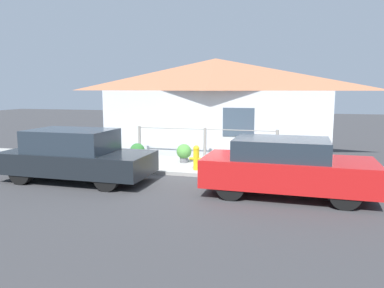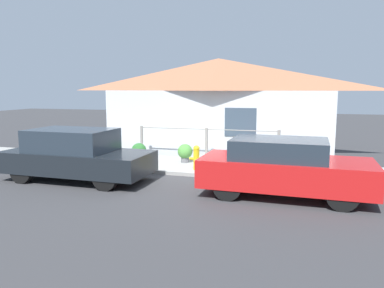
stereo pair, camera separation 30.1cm
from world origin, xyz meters
name	(u,v)px [view 2 (the right image)]	position (x,y,z in m)	size (l,w,h in m)	color
ground_plane	(187,176)	(0.00, 0.00, 0.00)	(60.00, 60.00, 0.00)	#38383A
sidewalk	(198,166)	(0.00, 1.20, 0.05)	(24.00, 2.40, 0.11)	#9E9E99
house	(218,79)	(0.00, 3.92, 2.84)	(8.73, 2.23, 3.62)	silver
fence	(206,142)	(0.00, 2.25, 0.70)	(4.90, 0.10, 1.07)	gray
car_left	(76,155)	(-2.78, -1.26, 0.70)	(4.05, 1.74, 1.40)	black
car_right	(284,167)	(2.74, -1.26, 0.69)	(3.93, 1.78, 1.35)	red
fire_hydrant	(196,157)	(0.15, 0.45, 0.49)	(0.42, 0.19, 0.74)	yellow
potted_plant_near_hydrant	(185,152)	(-0.51, 1.45, 0.44)	(0.49, 0.49, 0.60)	slate
potted_plant_by_fence	(139,151)	(-2.11, 1.37, 0.42)	(0.50, 0.50, 0.58)	brown
potted_plant_corner	(284,157)	(2.61, 1.86, 0.38)	(0.38, 0.38, 0.50)	slate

